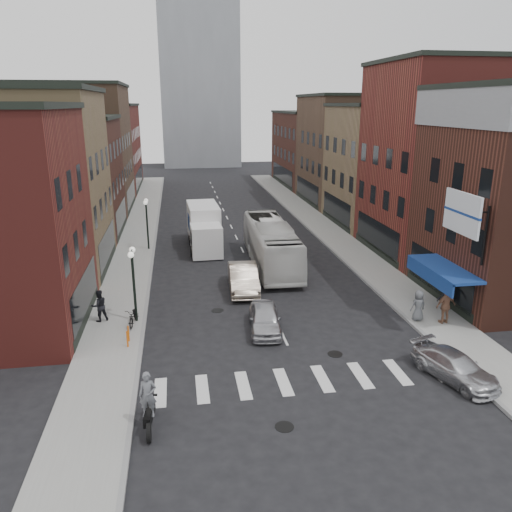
{
  "coord_description": "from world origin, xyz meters",
  "views": [
    {
      "loc": [
        -4.95,
        -21.11,
        11.2
      ],
      "look_at": [
        -0.66,
        5.82,
        2.88
      ],
      "focal_mm": 35.0,
      "sensor_mm": 36.0,
      "label": 1
    }
  ],
  "objects": [
    {
      "name": "ped_right_b",
      "position": [
        8.64,
        1.16,
        1.11
      ],
      "size": [
        1.2,
        0.72,
        1.93
      ],
      "primitive_type": "imported",
      "rotation": [
        0.0,
        0.0,
        3.28
      ],
      "color": "brown",
      "rests_on": "sidewalk_right"
    },
    {
      "name": "bldg_left_mid_a",
      "position": [
        -14.99,
        14.0,
        6.15
      ],
      "size": [
        10.3,
        10.2,
        12.3
      ],
      "color": "olive",
      "rests_on": "ground"
    },
    {
      "name": "bldg_right_mid_b",
      "position": [
        14.99,
        24.0,
        5.65
      ],
      "size": [
        10.3,
        10.2,
        11.3
      ],
      "color": "olive",
      "rests_on": "ground"
    },
    {
      "name": "distant_tower",
      "position": [
        0.0,
        78.0,
        25.0
      ],
      "size": [
        14.0,
        14.0,
        50.0
      ],
      "primitive_type": "cube",
      "color": "#9399A0",
      "rests_on": "ground"
    },
    {
      "name": "transit_bus",
      "position": [
        1.54,
        12.75,
        1.59
      ],
      "size": [
        2.95,
        11.51,
        3.19
      ],
      "primitive_type": "imported",
      "rotation": [
        0.0,
        0.0,
        -0.02
      ],
      "color": "silver",
      "rests_on": "ground"
    },
    {
      "name": "sedan_left_near",
      "position": [
        -0.8,
        2.06,
        0.67
      ],
      "size": [
        1.98,
        4.06,
        1.34
      ],
      "primitive_type": "imported",
      "rotation": [
        0.0,
        0.0,
        -0.11
      ],
      "color": "silver",
      "rests_on": "ground"
    },
    {
      "name": "crosswalk_stripes",
      "position": [
        0.0,
        -3.0,
        0.0
      ],
      "size": [
        12.0,
        2.2,
        0.01
      ],
      "primitive_type": "cube",
      "color": "silver",
      "rests_on": "ground"
    },
    {
      "name": "bike_rack",
      "position": [
        -7.6,
        1.3,
        0.55
      ],
      "size": [
        0.08,
        0.68,
        0.8
      ],
      "color": "#D8590C",
      "rests_on": "sidewalk_left"
    },
    {
      "name": "bldg_left_far_b",
      "position": [
        -14.99,
        49.0,
        5.65
      ],
      "size": [
        10.3,
        16.2,
        11.3
      ],
      "color": "maroon",
      "rests_on": "ground"
    },
    {
      "name": "sidewalk_left",
      "position": [
        -8.5,
        22.0,
        0.07
      ],
      "size": [
        3.0,
        74.0,
        0.15
      ],
      "primitive_type": "cube",
      "color": "gray",
      "rests_on": "ground"
    },
    {
      "name": "streetlamp_far",
      "position": [
        -7.4,
        18.0,
        2.91
      ],
      "size": [
        0.32,
        1.22,
        4.11
      ],
      "color": "black",
      "rests_on": "ground"
    },
    {
      "name": "box_truck",
      "position": [
        -2.93,
        18.11,
        1.66
      ],
      "size": [
        2.56,
        7.8,
        3.36
      ],
      "rotation": [
        0.0,
        0.0,
        0.04
      ],
      "color": "white",
      "rests_on": "ground"
    },
    {
      "name": "bldg_right_far_a",
      "position": [
        14.99,
        35.0,
        6.15
      ],
      "size": [
        10.3,
        12.2,
        12.3
      ],
      "color": "brown",
      "rests_on": "ground"
    },
    {
      "name": "sedan_left_far",
      "position": [
        -1.12,
        7.98,
        0.81
      ],
      "size": [
        2.0,
        5.02,
        1.63
      ],
      "primitive_type": "imported",
      "rotation": [
        0.0,
        0.0,
        -0.06
      ],
      "color": "beige",
      "rests_on": "ground"
    },
    {
      "name": "curb_left",
      "position": [
        -7.0,
        22.0,
        0.0
      ],
      "size": [
        0.2,
        74.0,
        0.16
      ],
      "primitive_type": "cube",
      "color": "gray",
      "rests_on": "ground"
    },
    {
      "name": "bldg_right_far_b",
      "position": [
        14.99,
        49.0,
        5.15
      ],
      "size": [
        10.3,
        16.2,
        10.3
      ],
      "color": "#49231A",
      "rests_on": "ground"
    },
    {
      "name": "ped_left_solo",
      "position": [
        -9.29,
        4.28,
        1.02
      ],
      "size": [
        0.97,
        0.79,
        1.73
      ],
      "primitive_type": "imported",
      "rotation": [
        0.0,
        0.0,
        3.58
      ],
      "color": "black",
      "rests_on": "sidewalk_left"
    },
    {
      "name": "sidewalk_right",
      "position": [
        8.5,
        22.0,
        0.07
      ],
      "size": [
        3.0,
        74.0,
        0.15
      ],
      "primitive_type": "cube",
      "color": "gray",
      "rests_on": "ground"
    },
    {
      "name": "billboard_sign",
      "position": [
        8.59,
        0.5,
        6.13
      ],
      "size": [
        1.52,
        3.0,
        3.7
      ],
      "color": "black",
      "rests_on": "ground"
    },
    {
      "name": "motorcycle_rider",
      "position": [
        -6.3,
        -5.33,
        1.06
      ],
      "size": [
        0.66,
        2.23,
        2.28
      ],
      "rotation": [
        0.0,
        0.0,
        -0.11
      ],
      "color": "black",
      "rests_on": "ground"
    },
    {
      "name": "bldg_left_far_a",
      "position": [
        -14.99,
        35.0,
        6.65
      ],
      "size": [
        10.3,
        12.2,
        13.3
      ],
      "color": "brown",
      "rests_on": "ground"
    },
    {
      "name": "ped_right_a",
      "position": [
        9.6,
        2.98,
        0.97
      ],
      "size": [
        1.17,
        0.86,
        1.64
      ],
      "primitive_type": "imported",
      "rotation": [
        0.0,
        0.0,
        3.49
      ],
      "color": "black",
      "rests_on": "sidewalk_right"
    },
    {
      "name": "bldg_right_mid_a",
      "position": [
        15.0,
        14.0,
        7.15
      ],
      "size": [
        10.3,
        10.2,
        14.3
      ],
      "color": "maroon",
      "rests_on": "ground"
    },
    {
      "name": "curb_car",
      "position": [
        6.29,
        -3.91,
        0.58
      ],
      "size": [
        2.83,
        4.33,
        1.17
      ],
      "primitive_type": "imported",
      "rotation": [
        0.0,
        0.0,
        0.32
      ],
      "color": "#BABABF",
      "rests_on": "ground"
    },
    {
      "name": "streetlamp_near",
      "position": [
        -7.4,
        4.0,
        2.91
      ],
      "size": [
        0.32,
        1.22,
        4.11
      ],
      "color": "black",
      "rests_on": "ground"
    },
    {
      "name": "bldg_left_mid_b",
      "position": [
        -14.99,
        24.0,
        5.15
      ],
      "size": [
        10.3,
        10.2,
        10.3
      ],
      "color": "#49231A",
      "rests_on": "ground"
    },
    {
      "name": "ground",
      "position": [
        0.0,
        0.0,
        0.0
      ],
      "size": [
        160.0,
        160.0,
        0.0
      ],
      "primitive_type": "plane",
      "color": "black",
      "rests_on": "ground"
    },
    {
      "name": "awning_blue",
      "position": [
        8.93,
        2.5,
        2.63
      ],
      "size": [
        1.8,
        5.0,
        0.78
      ],
      "color": "navy",
      "rests_on": "ground"
    },
    {
      "name": "curb_right",
      "position": [
        7.0,
        22.0,
        0.0
      ],
      "size": [
        0.2,
        74.0,
        0.16
      ],
      "primitive_type": "cube",
      "color": "gray",
      "rests_on": "ground"
    },
    {
      "name": "parked_bicycle",
      "position": [
        -7.5,
        3.57,
        0.62
      ],
      "size": [
        0.84,
        1.86,
        0.95
      ],
      "primitive_type": "imported",
      "rotation": [
        0.0,
        0.0,
        -0.12
      ],
      "color": "black",
      "rests_on": "sidewalk_left"
    },
    {
      "name": "ped_right_c",
      "position": [
        7.4,
        1.7,
        0.98
      ],
      "size": [
        0.87,
        0.62,
        1.66
      ],
      "primitive_type": "imported",
      "rotation": [
        0.0,
        0.0,
        3.26
      ],
      "color": "#54575B",
      "rests_on": "sidewalk_right"
    }
  ]
}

